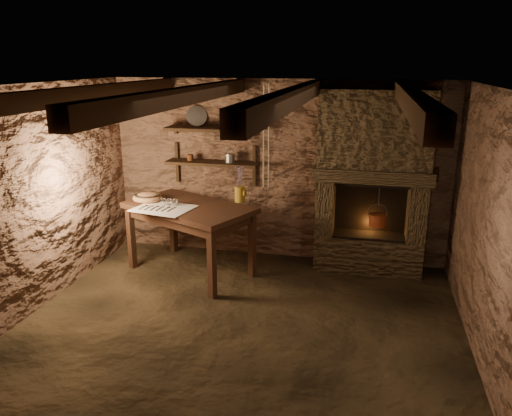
% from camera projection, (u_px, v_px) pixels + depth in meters
% --- Properties ---
extents(floor, '(4.50, 4.50, 0.00)m').
position_uv_depth(floor, '(240.00, 325.00, 5.14)').
color(floor, black).
rests_on(floor, ground).
extents(back_wall, '(4.50, 0.04, 2.40)m').
position_uv_depth(back_wall, '(277.00, 171.00, 6.67)').
color(back_wall, brown).
rests_on(back_wall, floor).
extents(front_wall, '(4.50, 0.04, 2.40)m').
position_uv_depth(front_wall, '(152.00, 312.00, 2.93)').
color(front_wall, brown).
rests_on(front_wall, floor).
extents(left_wall, '(0.04, 4.00, 2.40)m').
position_uv_depth(left_wall, '(34.00, 200.00, 5.28)').
color(left_wall, brown).
rests_on(left_wall, floor).
extents(right_wall, '(0.04, 4.00, 2.40)m').
position_uv_depth(right_wall, '(489.00, 231.00, 4.32)').
color(right_wall, brown).
rests_on(right_wall, floor).
extents(ceiling, '(4.50, 4.00, 0.04)m').
position_uv_depth(ceiling, '(237.00, 86.00, 4.46)').
color(ceiling, black).
rests_on(ceiling, back_wall).
extents(beam_far_left, '(0.14, 3.95, 0.16)m').
position_uv_depth(beam_far_left, '(87.00, 94.00, 4.81)').
color(beam_far_left, black).
rests_on(beam_far_left, ceiling).
extents(beam_mid_left, '(0.14, 3.95, 0.16)m').
position_uv_depth(beam_mid_left, '(185.00, 96.00, 4.59)').
color(beam_mid_left, black).
rests_on(beam_mid_left, ceiling).
extents(beam_mid_right, '(0.14, 3.95, 0.16)m').
position_uv_depth(beam_mid_right, '(292.00, 97.00, 4.38)').
color(beam_mid_right, black).
rests_on(beam_mid_right, ceiling).
extents(beam_far_right, '(0.14, 3.95, 0.16)m').
position_uv_depth(beam_far_right, '(411.00, 99.00, 4.17)').
color(beam_far_right, black).
rests_on(beam_far_right, ceiling).
extents(shelf_lower, '(1.25, 0.30, 0.04)m').
position_uv_depth(shelf_lower, '(212.00, 163.00, 6.67)').
color(shelf_lower, black).
rests_on(shelf_lower, back_wall).
extents(shelf_upper, '(1.25, 0.30, 0.04)m').
position_uv_depth(shelf_upper, '(211.00, 129.00, 6.55)').
color(shelf_upper, black).
rests_on(shelf_upper, back_wall).
extents(hearth, '(1.43, 0.51, 2.30)m').
position_uv_depth(hearth, '(372.00, 177.00, 6.18)').
color(hearth, '#372B1B').
rests_on(hearth, floor).
extents(work_table, '(1.80, 1.47, 0.90)m').
position_uv_depth(work_table, '(190.00, 237.00, 6.30)').
color(work_table, black).
rests_on(work_table, floor).
extents(linen_cloth, '(0.76, 0.66, 0.01)m').
position_uv_depth(linen_cloth, '(164.00, 208.00, 6.04)').
color(linen_cloth, silver).
rests_on(linen_cloth, work_table).
extents(pewter_cutlery_row, '(0.60, 0.32, 0.01)m').
position_uv_depth(pewter_cutlery_row, '(163.00, 208.00, 6.02)').
color(pewter_cutlery_row, gray).
rests_on(pewter_cutlery_row, linen_cloth).
extents(drinking_glasses, '(0.22, 0.07, 0.09)m').
position_uv_depth(drinking_glasses, '(169.00, 202.00, 6.14)').
color(drinking_glasses, white).
rests_on(drinking_glasses, linen_cloth).
extents(stoneware_jug, '(0.16, 0.16, 0.46)m').
position_uv_depth(stoneware_jug, '(240.00, 187.00, 6.28)').
color(stoneware_jug, '#A37D1F').
rests_on(stoneware_jug, work_table).
extents(wooden_bowl, '(0.40, 0.40, 0.13)m').
position_uv_depth(wooden_bowl, '(147.00, 198.00, 6.35)').
color(wooden_bowl, '#9E6744').
rests_on(wooden_bowl, work_table).
extents(iron_stockpot, '(0.25, 0.25, 0.16)m').
position_uv_depth(iron_stockpot, '(227.00, 122.00, 6.47)').
color(iron_stockpot, '#312E2B').
rests_on(iron_stockpot, shelf_upper).
extents(tin_pan, '(0.30, 0.22, 0.27)m').
position_uv_depth(tin_pan, '(197.00, 116.00, 6.64)').
color(tin_pan, gray).
rests_on(tin_pan, shelf_upper).
extents(small_kettle, '(0.19, 0.15, 0.18)m').
position_uv_depth(small_kettle, '(230.00, 158.00, 6.60)').
color(small_kettle, gray).
rests_on(small_kettle, shelf_lower).
extents(rusty_tin, '(0.10, 0.10, 0.08)m').
position_uv_depth(rusty_tin, '(190.00, 158.00, 6.72)').
color(rusty_tin, '#502410').
rests_on(rusty_tin, shelf_lower).
extents(red_pot, '(0.26, 0.26, 0.54)m').
position_uv_depth(red_pot, '(377.00, 219.00, 6.26)').
color(red_pot, maroon).
rests_on(red_pot, hearth).
extents(hanging_ropes, '(0.08, 0.08, 1.20)m').
position_uv_depth(hanging_ropes, '(266.00, 136.00, 5.60)').
color(hanging_ropes, tan).
rests_on(hanging_ropes, ceiling).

